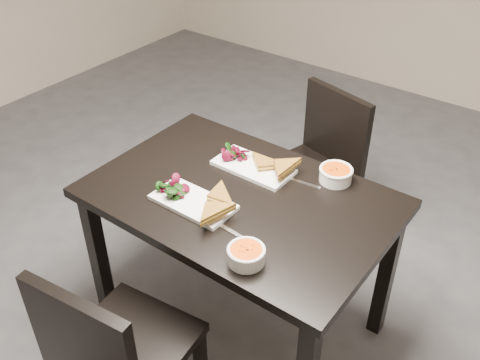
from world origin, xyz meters
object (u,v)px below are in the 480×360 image
(chair_near, at_px, (113,350))
(soup_bowl_near, at_px, (246,254))
(chair_far, at_px, (318,160))
(plate_far, at_px, (253,167))
(table, at_px, (240,214))
(soup_bowl_far, at_px, (336,174))
(plate_near, at_px, (193,202))

(chair_near, relative_size, soup_bowl_near, 6.39)
(chair_near, height_order, chair_far, same)
(chair_near, relative_size, plate_far, 2.50)
(table, xyz_separation_m, soup_bowl_far, (0.26, 0.31, 0.13))
(soup_bowl_near, distance_m, plate_far, 0.57)
(plate_near, distance_m, soup_bowl_near, 0.38)
(table, distance_m, chair_near, 0.72)
(plate_near, relative_size, plate_far, 0.98)
(plate_near, height_order, plate_far, same)
(plate_near, bearing_deg, soup_bowl_far, 51.89)
(chair_far, xyz_separation_m, plate_near, (-0.05, -0.93, 0.27))
(table, height_order, plate_near, plate_near)
(table, height_order, chair_far, chair_far)
(chair_near, xyz_separation_m, chair_far, (-0.03, 1.47, 0.00))
(table, height_order, chair_near, chair_near)
(chair_far, bearing_deg, chair_near, -74.01)
(chair_near, bearing_deg, soup_bowl_near, 49.09)
(table, height_order, soup_bowl_near, soup_bowl_near)
(chair_near, bearing_deg, soup_bowl_far, 67.20)
(plate_near, xyz_separation_m, soup_bowl_far, (0.37, 0.47, 0.03))
(chair_near, bearing_deg, table, 80.84)
(soup_bowl_near, height_order, plate_far, soup_bowl_near)
(table, distance_m, plate_near, 0.22)
(soup_bowl_near, relative_size, soup_bowl_far, 0.95)
(chair_far, height_order, plate_near, chair_far)
(plate_far, bearing_deg, soup_bowl_near, -56.91)
(table, relative_size, plate_far, 3.52)
(soup_bowl_near, height_order, soup_bowl_far, soup_bowl_far)
(plate_far, xyz_separation_m, soup_bowl_far, (0.32, 0.13, 0.03))
(soup_bowl_near, bearing_deg, table, 129.83)
(chair_near, relative_size, plate_near, 2.56)
(soup_bowl_far, bearing_deg, plate_far, -158.03)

